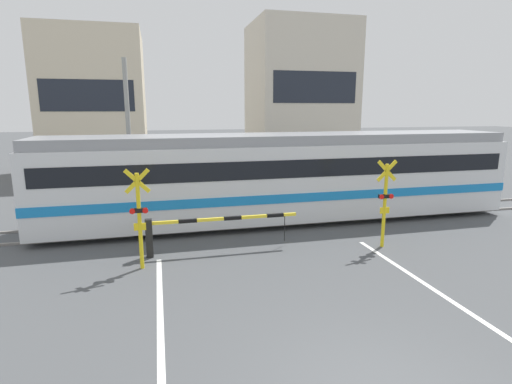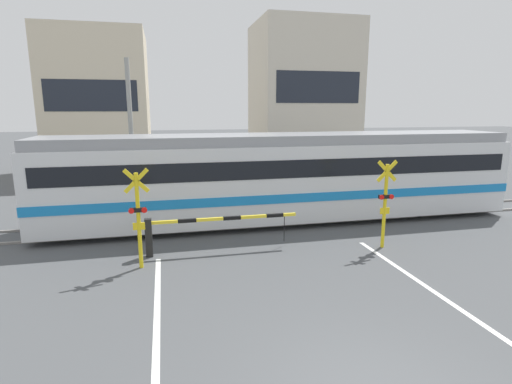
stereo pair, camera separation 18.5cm
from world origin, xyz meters
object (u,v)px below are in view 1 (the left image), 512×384
crossing_signal_left (139,215)px  pedestrian (241,172)px  crossing_barrier_near (193,227)px  commuter_train (283,175)px  crossing_barrier_far (276,184)px  crossing_signal_right (385,200)px

crossing_signal_left → pedestrian: size_ratio=1.58×
crossing_barrier_near → commuter_train: bearing=37.3°
crossing_barrier_near → pedestrian: 9.46m
crossing_barrier_far → pedestrian: pedestrian is taller
crossing_barrier_far → pedestrian: size_ratio=2.63×
crossing_barrier_far → pedestrian: 2.93m
crossing_signal_right → pedestrian: (-2.60, 9.68, -0.51)m
commuter_train → crossing_barrier_near: size_ratio=3.86×
crossing_barrier_far → crossing_signal_right: bearing=-78.0°
crossing_signal_left → commuter_train: bearing=35.2°
crossing_barrier_near → crossing_barrier_far: (4.46, 6.14, 0.00)m
commuter_train → crossing_signal_left: 6.45m
crossing_barrier_far → crossing_signal_left: 9.20m
crossing_signal_left → crossing_signal_right: same height
crossing_barrier_far → crossing_signal_left: size_ratio=1.67×
crossing_barrier_near → pedestrian: pedestrian is taller
crossing_signal_right → commuter_train: bearing=120.3°
crossing_barrier_near → crossing_signal_right: 6.05m
crossing_barrier_near → crossing_signal_left: bearing=-150.7°
crossing_signal_right → crossing_signal_left: bearing=180.0°
commuter_train → crossing_barrier_far: (0.68, 3.26, -0.99)m
crossing_signal_left → crossing_barrier_far: bearing=49.5°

